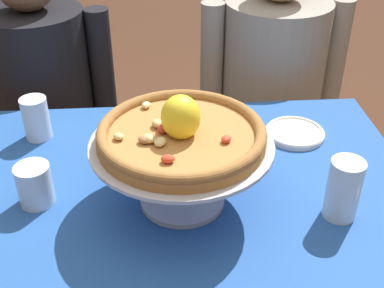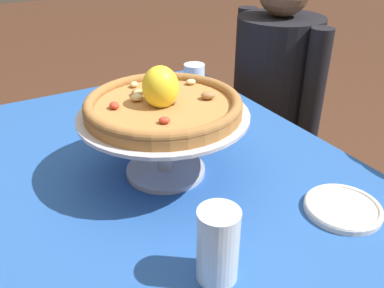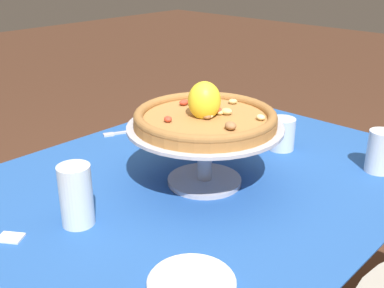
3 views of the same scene
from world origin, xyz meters
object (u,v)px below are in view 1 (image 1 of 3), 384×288
pizza (181,133)px  side_plate (295,133)px  diner_right (269,107)px  water_glass_side_left (35,187)px  diner_left (50,122)px  water_glass_back_left (37,121)px  water_glass_side_right (343,192)px  pizza_stand (182,160)px

pizza → side_plate: bearing=38.3°
diner_right → pizza: bearing=-116.3°
water_glass_side_left → diner_left: (-0.12, 0.70, -0.24)m
water_glass_back_left → diner_right: diner_right is taller
pizza → water_glass_side_right: (0.33, -0.07, -0.12)m
water_glass_side_right → water_glass_side_left: bearing=172.0°
side_plate → diner_right: (0.05, 0.49, -0.19)m
pizza_stand → diner_right: 0.88m
water_glass_side_left → side_plate: (0.64, 0.23, -0.03)m
pizza → diner_right: 0.90m
pizza → diner_left: size_ratio=0.30×
side_plate → diner_left: (-0.76, 0.47, -0.21)m
diner_left → side_plate: bearing=-31.6°
diner_right → diner_left: bearing=-178.3°
pizza_stand → water_glass_back_left: pizza_stand is taller
water_glass_side_right → diner_right: size_ratio=0.12×
diner_left → diner_right: 0.81m
pizza → diner_left: diner_left is taller
water_glass_side_right → diner_left: bearing=134.4°
pizza → water_glass_side_right: pizza is taller
pizza_stand → pizza: pizza is taller
water_glass_back_left → side_plate: 0.69m
diner_right → water_glass_back_left: bearing=-148.7°
water_glass_side_left → diner_right: diner_right is taller
water_glass_side_right → side_plate: bearing=92.6°
water_glass_back_left → diner_left: (-0.07, 0.42, -0.25)m
diner_left → water_glass_back_left: bearing=-80.2°
pizza_stand → water_glass_back_left: (-0.37, 0.29, -0.06)m
water_glass_side_right → water_glass_back_left: (-0.70, 0.37, -0.01)m
pizza_stand → diner_left: diner_left is taller
water_glass_side_right → water_glass_back_left: size_ratio=1.20×
water_glass_side_right → diner_right: diner_right is taller
water_glass_side_left → diner_left: size_ratio=0.08×
pizza_stand → pizza: 0.07m
side_plate → diner_right: 0.53m
pizza_stand → water_glass_side_right: 0.34m
pizza_stand → water_glass_side_left: (-0.32, 0.02, -0.07)m
pizza → water_glass_side_left: size_ratio=3.66×
diner_left → diner_right: diner_right is taller
pizza → side_plate: pizza is taller
pizza → water_glass_side_left: pizza is taller
water_glass_side_left → water_glass_back_left: size_ratio=0.83×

